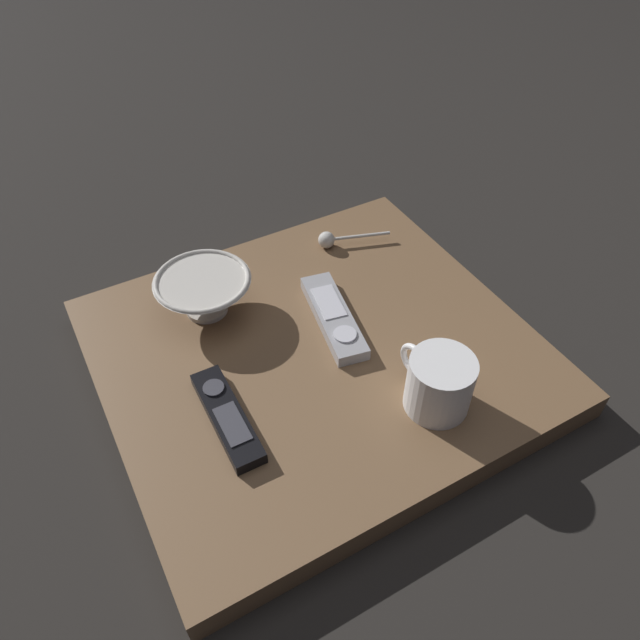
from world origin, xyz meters
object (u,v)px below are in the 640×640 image
coffee_mug (439,383)px  teaspoon (331,239)px  tv_remote_far (333,317)px  cereal_bowl (204,292)px  tv_remote_near (227,416)px

coffee_mug → teaspoon: bearing=-7.5°
tv_remote_far → teaspoon: bearing=-28.6°
teaspoon → tv_remote_far: (-0.17, 0.09, -0.00)m
coffee_mug → cereal_bowl: bearing=32.2°
teaspoon → tv_remote_near: teaspoon is taller
teaspoon → tv_remote_near: (-0.26, 0.31, -0.01)m
cereal_bowl → teaspoon: bearing=-79.6°
tv_remote_near → teaspoon: bearing=-49.9°
teaspoon → tv_remote_near: size_ratio=0.74×
cereal_bowl → coffee_mug: bearing=-147.8°
tv_remote_near → tv_remote_far: size_ratio=0.88×
coffee_mug → tv_remote_far: size_ratio=0.63×
cereal_bowl → coffee_mug: coffee_mug is taller
teaspoon → tv_remote_far: bearing=151.4°
tv_remote_near → cereal_bowl: bearing=-14.6°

